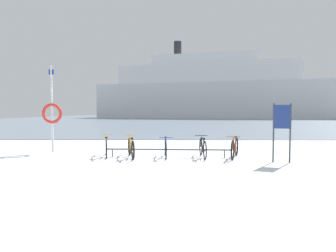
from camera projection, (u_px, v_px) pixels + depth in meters
name	position (u px, v px, depth m)	size (l,w,h in m)	color
ground	(174.00, 119.00, 60.32)	(80.00, 132.00, 0.08)	silver
bike_rack	(168.00, 150.00, 10.19)	(4.42, 0.23, 0.31)	#4C5156
bicycle_0	(106.00, 147.00, 10.44)	(0.54, 1.65, 0.77)	black
bicycle_1	(131.00, 148.00, 10.18)	(0.58, 1.68, 0.76)	black
bicycle_2	(166.00, 147.00, 10.32)	(0.46, 1.70, 0.74)	black
bicycle_3	(203.00, 148.00, 10.19)	(0.46, 1.64, 0.75)	black
bicycle_4	(235.00, 148.00, 10.09)	(0.67, 1.61, 0.79)	black
info_sign	(282.00, 123.00, 9.12)	(0.54, 0.19, 1.89)	#33383D
rescue_post	(52.00, 112.00, 11.44)	(0.81, 0.12, 3.44)	silver
ferry_ship	(210.00, 92.00, 70.35)	(57.52, 24.28, 19.07)	silver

